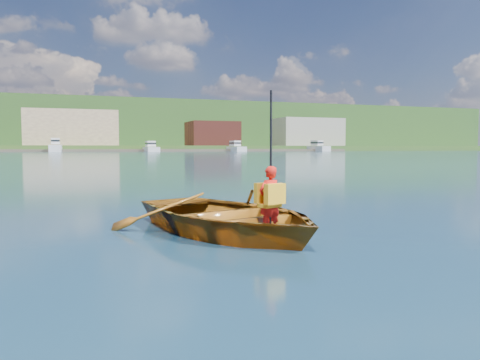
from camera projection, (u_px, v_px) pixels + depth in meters
ground at (268, 237)px, 7.20m from camera, size 600.00×600.00×0.00m
rowboat at (226, 216)px, 7.53m from camera, size 3.97×4.72×0.84m
child_paddler at (270, 198)px, 6.88m from camera, size 0.42×0.42×2.13m
shoreline at (85, 129)px, 229.75m from camera, size 400.00×140.00×22.00m
dock at (117, 150)px, 149.58m from camera, size 159.97×13.00×0.80m
waterfront_buildings at (64, 129)px, 159.85m from camera, size 202.00×16.00×14.00m
marina_yachts at (117, 147)px, 145.05m from camera, size 142.17×13.16×4.40m
hillside_trees at (45, 113)px, 222.44m from camera, size 279.63×86.89×26.67m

